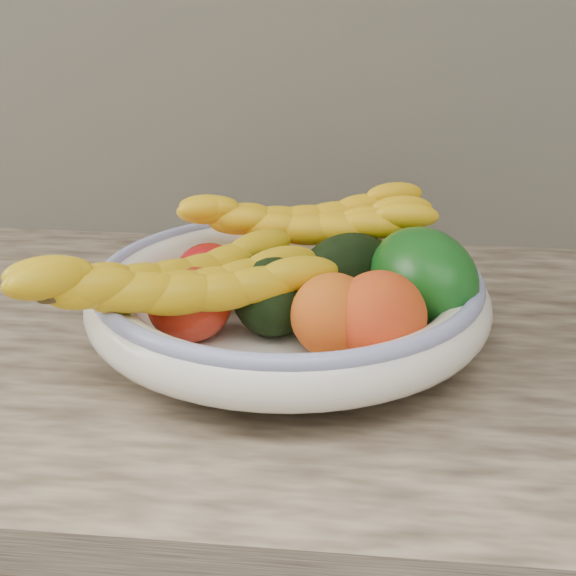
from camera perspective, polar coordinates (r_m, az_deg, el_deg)
The scene contains 12 objects.
fruit_bowl at distance 0.85m, azimuth -0.00°, elevation -0.71°, with size 0.39×0.39×0.08m.
clementine_back_left at distance 0.93m, azimuth -1.31°, elevation 1.63°, with size 0.06×0.06×0.05m, color orange.
clementine_back_right at distance 0.95m, azimuth 3.55°, elevation 2.11°, with size 0.05×0.05×0.05m, color #FE6605.
tomato_left at distance 0.89m, azimuth -5.16°, elevation 0.96°, with size 0.07×0.07×0.06m, color #A80E12.
tomato_near_left at distance 0.82m, azimuth -6.41°, elevation -1.01°, with size 0.08×0.08×0.07m, color #B62312.
avocado_center at distance 0.83m, azimuth -1.06°, elevation -0.32°, with size 0.08×0.11×0.08m, color black.
avocado_right at distance 0.89m, azimuth 3.86°, elevation 1.21°, with size 0.07×0.11×0.07m, color black.
green_mango at distance 0.84m, azimuth 8.74°, elevation 0.68°, with size 0.08×0.13×0.09m, color #0E4A11.
peach_front at distance 0.78m, azimuth 2.94°, elevation -1.78°, with size 0.08×0.08×0.08m, color orange.
peach_right at distance 0.77m, azimuth 5.94°, elevation -1.91°, with size 0.08×0.08×0.08m, color orange.
banana_bunch_back at distance 0.93m, azimuth 1.12°, elevation 3.87°, with size 0.28×0.11×0.08m, color yellow, non-canonical shape.
banana_bunch_front at distance 0.79m, azimuth -7.49°, elevation -0.24°, with size 0.30×0.12×0.08m, color gold, non-canonical shape.
Camera 1 is at (0.09, 0.88, 1.28)m, focal length 55.00 mm.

